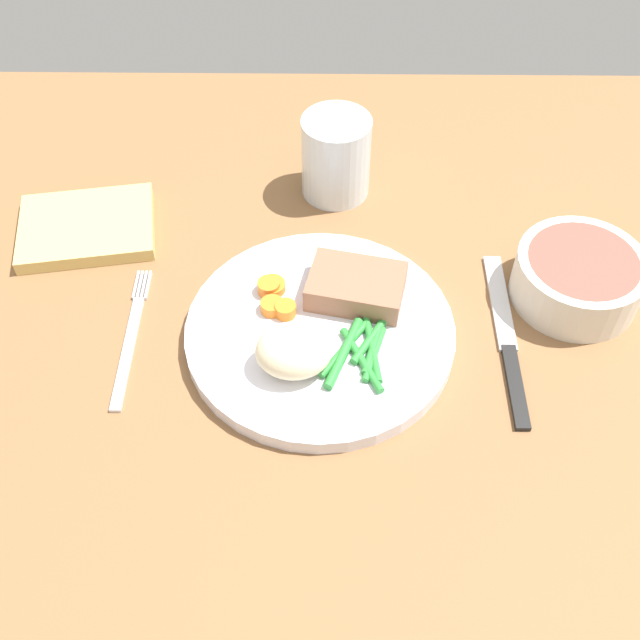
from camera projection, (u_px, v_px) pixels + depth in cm
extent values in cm
cube|color=brown|center=(286.00, 352.00, 72.39)|extent=(120.00, 90.00, 2.00)
cylinder|color=white|center=(320.00, 332.00, 71.62)|extent=(24.88, 24.88, 1.60)
cube|color=#936047|center=(356.00, 286.00, 72.52)|extent=(9.92, 7.82, 2.59)
ellipsoid|color=beige|center=(293.00, 352.00, 66.58)|extent=(6.62, 5.36, 4.11)
cylinder|color=orange|center=(272.00, 286.00, 73.67)|extent=(2.58, 2.58, 0.87)
cylinder|color=orange|center=(290.00, 310.00, 71.56)|extent=(1.99, 1.99, 1.23)
cylinder|color=orange|center=(269.00, 287.00, 73.35)|extent=(2.15, 2.15, 1.28)
cylinder|color=orange|center=(272.00, 306.00, 71.90)|extent=(2.15, 2.15, 1.11)
cylinder|color=#2D8C38|center=(374.00, 354.00, 68.56)|extent=(2.44, 5.97, 0.66)
cylinder|color=#2D8C38|center=(361.00, 360.00, 68.12)|extent=(3.83, 7.03, 0.73)
cylinder|color=#2D8C38|center=(344.00, 353.00, 68.52)|extent=(3.65, 7.76, 0.89)
cylinder|color=#2D8C38|center=(345.00, 348.00, 68.97)|extent=(4.72, 6.54, 0.70)
cylinder|color=#2D8C38|center=(375.00, 341.00, 69.51)|extent=(2.74, 7.46, 0.70)
cylinder|color=#2D8C38|center=(372.00, 347.00, 69.06)|extent=(1.68, 7.82, 0.73)
cylinder|color=#2D8C38|center=(369.00, 341.00, 69.48)|extent=(3.56, 5.22, 0.76)
cube|color=silver|center=(128.00, 352.00, 70.92)|extent=(1.00, 13.00, 0.40)
cube|color=silver|center=(136.00, 285.00, 76.27)|extent=(0.24, 3.60, 0.40)
cube|color=silver|center=(140.00, 285.00, 76.26)|extent=(0.24, 3.60, 0.40)
cube|color=silver|center=(144.00, 285.00, 76.26)|extent=(0.24, 3.60, 0.40)
cube|color=silver|center=(148.00, 285.00, 76.26)|extent=(0.24, 3.60, 0.40)
cube|color=black|center=(515.00, 387.00, 68.42)|extent=(1.30, 9.00, 0.64)
cube|color=silver|center=(500.00, 302.00, 74.85)|extent=(1.70, 12.00, 0.40)
cylinder|color=silver|center=(336.00, 157.00, 82.34)|extent=(7.38, 7.38, 9.07)
cylinder|color=silver|center=(335.00, 178.00, 84.52)|extent=(6.79, 6.79, 3.37)
cylinder|color=silver|center=(578.00, 278.00, 73.82)|extent=(12.23, 12.23, 4.88)
cylinder|color=#B24C3F|center=(581.00, 270.00, 72.98)|extent=(10.40, 10.40, 2.68)
cube|color=#DBBC6B|center=(87.00, 227.00, 80.80)|extent=(15.29, 12.68, 1.52)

